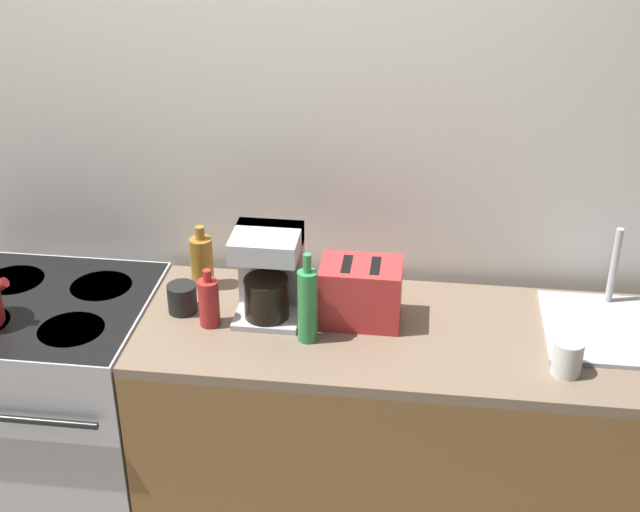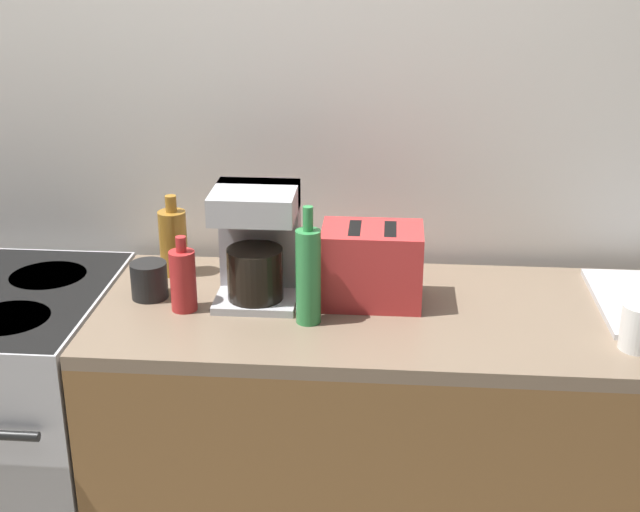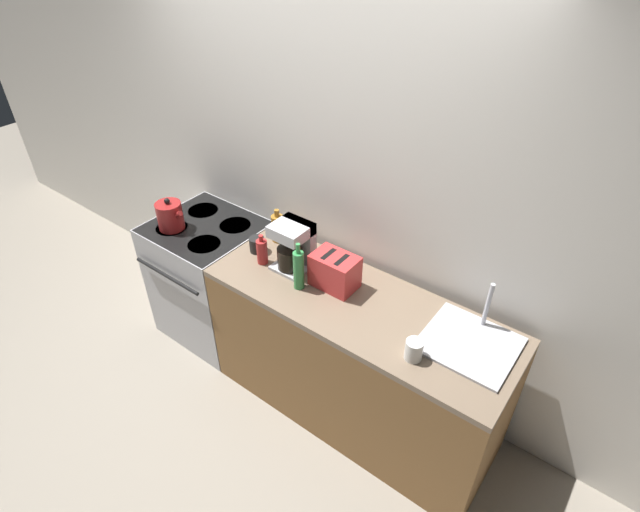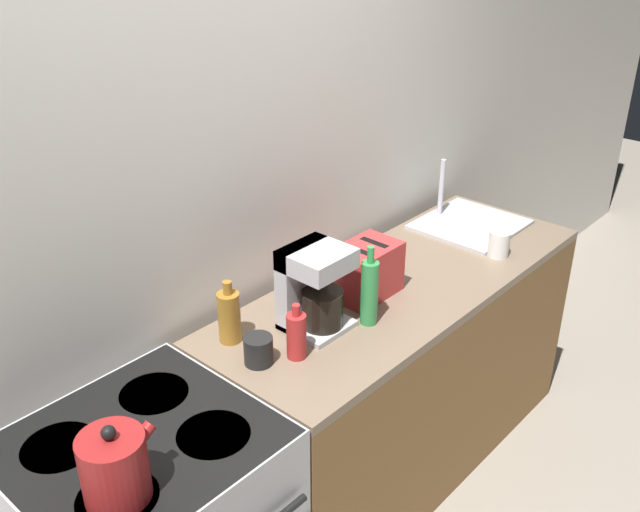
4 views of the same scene
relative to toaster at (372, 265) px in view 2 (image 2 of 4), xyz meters
name	(u,v)px [view 2 (image 2 of 4)]	position (x,y,z in m)	size (l,w,h in m)	color
wall_back	(222,121)	(-0.44, 0.35, 0.29)	(8.00, 0.05, 2.60)	silver
counter_block	(437,463)	(0.19, -0.04, -0.56)	(1.78, 0.64, 0.91)	brown
toaster	(372,265)	(0.00, 0.00, 0.00)	(0.26, 0.17, 0.20)	red
coffee_maker	(257,242)	(-0.30, 0.00, 0.06)	(0.21, 0.20, 0.30)	#B7B7BC
bottle_amber	(173,241)	(-0.55, 0.15, -0.01)	(0.08, 0.08, 0.23)	#9E6B23
bottle_red	(183,279)	(-0.47, -0.09, -0.02)	(0.07, 0.07, 0.20)	#B72828
bottle_green	(308,275)	(-0.15, -0.13, 0.02)	(0.06, 0.06, 0.30)	#338C47
cup_white	(640,327)	(0.62, -0.22, -0.05)	(0.09, 0.09, 0.11)	white
cup_black	(149,280)	(-0.58, -0.02, -0.05)	(0.10, 0.10, 0.10)	black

